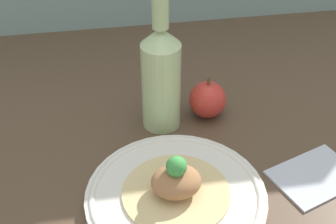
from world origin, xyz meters
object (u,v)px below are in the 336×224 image
(plate, at_px, (176,196))
(apple, at_px, (207,99))
(plated_food, at_px, (176,184))
(cider_bottle, at_px, (161,74))

(plate, xyz_separation_m, apple, (0.10, 0.21, 0.02))
(plated_food, relative_size, apple, 1.98)
(cider_bottle, height_order, apple, cider_bottle)
(apple, bearing_deg, cider_bottle, -173.29)
(cider_bottle, distance_m, apple, 0.12)
(plated_food, height_order, apple, plated_food)
(plate, distance_m, plated_food, 0.03)
(plate, relative_size, plated_food, 1.68)
(plate, relative_size, apple, 3.33)
(plate, relative_size, cider_bottle, 0.98)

